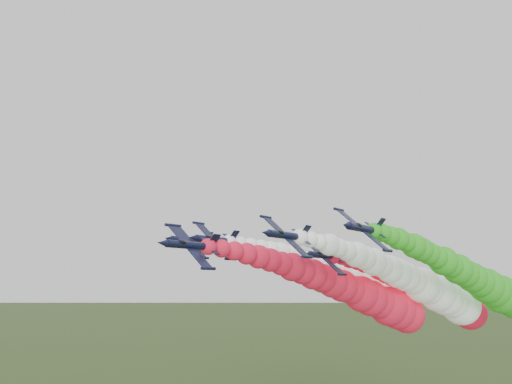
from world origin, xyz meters
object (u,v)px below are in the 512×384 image
jet_lead (362,295)px  jet_inner_right (425,287)px  jet_inner_left (364,287)px  jet_outer_right (481,283)px  jet_outer_left (330,283)px  jet_trail (435,295)px

jet_lead → jet_inner_right: jet_inner_right is taller
jet_lead → jet_inner_left: jet_inner_left is taller
jet_inner_left → jet_inner_right: (15.20, -0.86, 0.06)m
jet_inner_right → jet_outer_right: bearing=19.1°
jet_outer_left → jet_outer_right: bearing=1.8°
jet_lead → jet_inner_right: (9.02, 12.94, 1.64)m
jet_lead → jet_inner_left: bearing=114.1°
jet_inner_right → jet_outer_left: size_ratio=1.01×
jet_inner_right → jet_trail: (-2.45, 13.85, -2.05)m
jet_inner_left → jet_trail: (12.75, 12.98, -1.99)m
jet_inner_left → jet_lead: bearing=-65.9°
jet_inner_left → jet_outer_left: (-10.09, 1.74, 1.13)m
jet_lead → jet_outer_right: (19.77, 16.66, 2.63)m
jet_lead → jet_outer_left: (-16.27, 15.55, 2.71)m
jet_outer_left → jet_outer_right: (36.04, 1.11, -0.08)m
jet_lead → jet_trail: bearing=76.2°
jet_inner_right → jet_trail: 14.21m
jet_inner_right → jet_outer_right: size_ratio=1.01×
jet_lead → jet_outer_left: jet_outer_left is taller
jet_lead → jet_outer_left: bearing=136.3°
jet_inner_left → jet_inner_right: 15.22m
jet_outer_left → jet_inner_right: bearing=-5.9°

